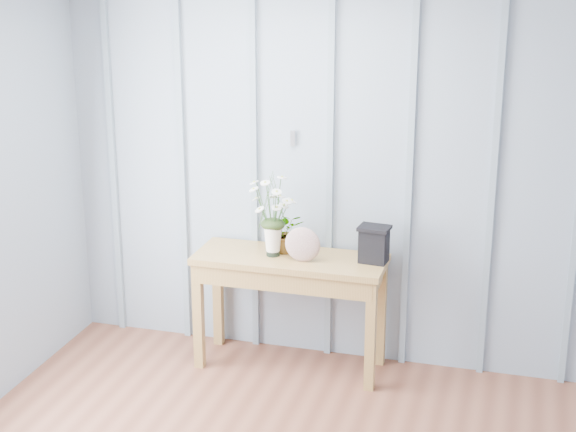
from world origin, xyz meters
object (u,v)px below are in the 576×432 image
(sideboard, at_px, (290,273))
(felt_disc_vessel, at_px, (303,244))
(daisy_vase, at_px, (273,205))
(carved_box, at_px, (374,244))

(sideboard, bearing_deg, felt_disc_vessel, -34.28)
(sideboard, relative_size, felt_disc_vessel, 5.40)
(daisy_vase, bearing_deg, carved_box, 5.05)
(daisy_vase, height_order, felt_disc_vessel, daisy_vase)
(felt_disc_vessel, relative_size, carved_box, 0.97)
(felt_disc_vessel, bearing_deg, carved_box, 13.37)
(sideboard, relative_size, daisy_vase, 2.25)
(sideboard, xyz_separation_m, carved_box, (0.52, 0.04, 0.23))
(felt_disc_vessel, bearing_deg, sideboard, 144.36)
(sideboard, height_order, daisy_vase, daisy_vase)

